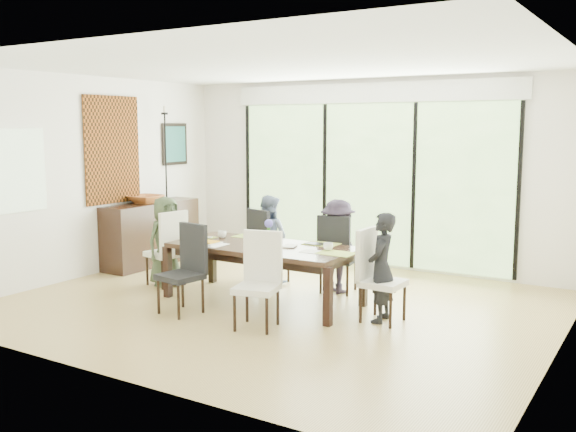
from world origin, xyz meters
The scene contains 62 objects.
floor centered at (0.00, 0.00, -0.01)m, with size 6.00×5.00×0.01m, color olive.
ceiling centered at (0.00, 0.00, 2.71)m, with size 6.00×5.00×0.01m, color white.
wall_back centered at (0.00, 2.51, 1.35)m, with size 6.00×0.02×2.70m, color white.
wall_front centered at (0.00, -2.51, 1.35)m, with size 6.00×0.02×2.70m, color beige.
wall_left centered at (-3.01, 0.00, 1.35)m, with size 0.02×5.00×2.70m, color silver.
wall_right centered at (3.01, 0.00, 1.35)m, with size 0.02×5.00×2.70m, color silver.
glass_doors centered at (0.00, 2.47, 1.20)m, with size 4.20×0.02×2.30m, color #598C3F.
blinds_header centered at (0.00, 2.46, 2.50)m, with size 4.40×0.06×0.28m, color white.
mullion_a centered at (-2.10, 2.46, 1.20)m, with size 0.05×0.04×2.30m, color black.
mullion_b centered at (-0.70, 2.46, 1.20)m, with size 0.05×0.04×2.30m, color black.
mullion_c centered at (0.70, 2.46, 1.20)m, with size 0.05×0.04×2.30m, color black.
mullion_d centered at (2.10, 2.46, 1.20)m, with size 0.05×0.04×2.30m, color black.
side_window centered at (-2.97, -1.20, 1.50)m, with size 0.02×0.90×1.00m, color #8CAD7F.
deck centered at (0.00, 3.40, -0.05)m, with size 6.00×1.80×0.10m, color brown.
rail_top centered at (0.00, 4.20, 0.55)m, with size 6.00×0.08×0.06m, color #503D22.
foliage_left centered at (-1.80, 5.20, 1.44)m, with size 3.20×3.20×3.20m, color #14380F.
foliage_mid centered at (0.40, 5.80, 1.80)m, with size 4.00×4.00×4.00m, color #14380F.
foliage_right centered at (2.20, 5.00, 1.26)m, with size 2.80×2.80×2.80m, color #14380F.
foliage_far centered at (-0.60, 6.50, 1.62)m, with size 3.60×3.60×3.60m, color #14380F.
table_top centered at (-0.22, 0.05, 0.64)m, with size 2.14×0.98×0.05m, color black.
table_apron centered at (-0.22, 0.05, 0.56)m, with size 1.96×0.80×0.09m, color black.
table_leg_fl centered at (-1.30, -0.38, 0.31)m, with size 0.08×0.08×0.62m, color black.
table_leg_fr centered at (0.86, -0.38, 0.31)m, with size 0.08×0.08×0.62m, color black.
table_leg_bl centered at (-1.30, 0.48, 0.31)m, with size 0.08×0.08×0.62m, color black.
table_leg_br centered at (0.86, 0.48, 0.31)m, with size 0.08×0.08×0.62m, color black.
chair_left_end centered at (-1.72, 0.05, 0.49)m, with size 0.41×0.41×0.98m, color silver, non-canonical shape.
chair_right_end centered at (1.28, 0.05, 0.49)m, with size 0.41×0.41×0.98m, color silver, non-canonical shape.
chair_far_left centered at (-0.67, 0.90, 0.49)m, with size 0.41×0.41×0.98m, color black, non-canonical shape.
chair_far_right centered at (0.33, 0.90, 0.49)m, with size 0.41×0.41×0.98m, color black, non-canonical shape.
chair_near_left centered at (-0.72, -0.82, 0.49)m, with size 0.41×0.41×0.98m, color black, non-canonical shape.
chair_near_right centered at (0.28, -0.82, 0.49)m, with size 0.41×0.41×0.98m, color silver, non-canonical shape.
person_left_end centered at (-1.70, 0.05, 0.57)m, with size 0.54×0.34×1.15m, color #38452E.
person_right_end centered at (1.26, 0.05, 0.57)m, with size 0.54×0.34×1.15m, color black.
person_far_left centered at (-0.67, 0.88, 0.57)m, with size 0.54×0.34×1.15m, color #7080A2.
person_far_right centered at (0.33, 0.88, 0.57)m, with size 0.54×0.34×1.15m, color #271F2E.
placemat_left centered at (-1.17, 0.05, 0.67)m, with size 0.39×0.29×0.01m, color olive.
placemat_right centered at (0.73, 0.05, 0.67)m, with size 0.39×0.29×0.01m, color #97AD3E.
placemat_far_l centered at (-0.67, 0.45, 0.67)m, with size 0.39×0.29×0.01m, color #99BD43.
placemat_far_r centered at (0.33, 0.45, 0.67)m, with size 0.39×0.29×0.01m, color #91A33A.
placemat_paper centered at (-0.77, -0.25, 0.67)m, with size 0.39×0.29×0.01m, color white.
tablet_far_l centered at (-0.57, 0.40, 0.68)m, with size 0.23×0.16×0.01m, color black.
tablet_far_r centered at (0.28, 0.40, 0.68)m, with size 0.21×0.15×0.01m, color black.
papers centered at (0.48, 0.00, 0.67)m, with size 0.27×0.20×0.00m, color white.
platter_base centered at (-0.77, -0.25, 0.68)m, with size 0.23×0.23×0.02m, color white.
platter_snacks centered at (-0.77, -0.25, 0.70)m, with size 0.18×0.18×0.01m, color orange.
vase centered at (-0.17, 0.10, 0.72)m, with size 0.07×0.07×0.11m, color silver.
hyacinth_stems centered at (-0.17, 0.10, 0.83)m, with size 0.04×0.04×0.14m, color #337226.
hyacinth_blooms centered at (-0.17, 0.10, 0.92)m, with size 0.10×0.10×0.10m, color #5B53D1.
laptop centered at (-1.07, -0.05, 0.68)m, with size 0.29×0.19×0.02m, color silver.
cup_a centered at (-0.92, 0.20, 0.71)m, with size 0.11×0.11×0.09m, color white.
cup_b centered at (-0.07, -0.05, 0.71)m, with size 0.09×0.09×0.08m, color white.
cup_c centered at (0.58, 0.15, 0.71)m, with size 0.11×0.11×0.09m, color white.
book centered at (0.03, 0.10, 0.68)m, with size 0.15×0.20×0.02m, color white.
sideboard centered at (-2.76, 0.90, 0.46)m, with size 0.46×1.63×0.92m, color black.
bowl centered at (-2.76, 0.80, 0.98)m, with size 0.49×0.49×0.12m, color brown.
candlestick_base centered at (-2.76, 1.25, 0.94)m, with size 0.10×0.10×0.04m, color black.
candlestick_shaft centered at (-2.76, 1.25, 1.58)m, with size 0.02×0.02×1.28m, color black.
candlestick_pan centered at (-2.76, 1.25, 2.21)m, with size 0.10×0.10×0.03m, color black.
candle centered at (-2.76, 1.25, 2.28)m, with size 0.04×0.04×0.10m, color silver.
tapestry centered at (-2.97, 0.40, 1.70)m, with size 0.02×1.00×1.50m, color brown.
art_frame centered at (-2.97, 1.70, 1.75)m, with size 0.03×0.55×0.65m, color black.
art_canvas centered at (-2.95, 1.70, 1.75)m, with size 0.01×0.45×0.55m, color #184F4D.
Camera 1 is at (3.82, -6.01, 2.03)m, focal length 40.00 mm.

